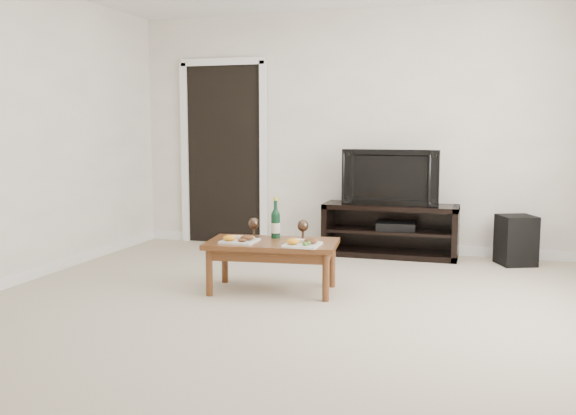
# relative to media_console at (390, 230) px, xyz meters

# --- Properties ---
(floor) EXTENTS (5.50, 5.50, 0.00)m
(floor) POSITION_rel_media_console_xyz_m (-0.42, -2.50, -0.28)
(floor) COLOR #BAAF95
(floor) RESTS_ON ground
(back_wall) EXTENTS (5.00, 0.04, 2.60)m
(back_wall) POSITION_rel_media_console_xyz_m (-0.42, 0.27, 1.02)
(back_wall) COLOR white
(back_wall) RESTS_ON ground
(doorway) EXTENTS (0.90, 0.02, 2.05)m
(doorway) POSITION_rel_media_console_xyz_m (-1.97, 0.24, 0.75)
(doorway) COLOR black
(doorway) RESTS_ON ground
(media_console) EXTENTS (1.39, 0.45, 0.55)m
(media_console) POSITION_rel_media_console_xyz_m (0.00, 0.00, 0.00)
(media_console) COLOR black
(media_console) RESTS_ON ground
(television) EXTENTS (1.00, 0.16, 0.58)m
(television) POSITION_rel_media_console_xyz_m (-0.00, 0.00, 0.56)
(television) COLOR black
(television) RESTS_ON media_console
(av_receiver) EXTENTS (0.43, 0.34, 0.08)m
(av_receiver) POSITION_rel_media_console_xyz_m (0.06, -0.01, 0.05)
(av_receiver) COLOR black
(av_receiver) RESTS_ON media_console
(subwoofer) EXTENTS (0.43, 0.43, 0.49)m
(subwoofer) POSITION_rel_media_console_xyz_m (1.25, -0.07, -0.03)
(subwoofer) COLOR black
(subwoofer) RESTS_ON ground
(coffee_table) EXTENTS (1.12, 0.70, 0.42)m
(coffee_table) POSITION_rel_media_console_xyz_m (-0.73, -1.75, -0.07)
(coffee_table) COLOR brown
(coffee_table) RESTS_ON ground
(plate_left) EXTENTS (0.27, 0.27, 0.07)m
(plate_left) POSITION_rel_media_console_xyz_m (-0.97, -1.86, 0.18)
(plate_left) COLOR white
(plate_left) RESTS_ON coffee_table
(plate_right) EXTENTS (0.27, 0.27, 0.07)m
(plate_right) POSITION_rel_media_console_xyz_m (-0.44, -1.87, 0.18)
(plate_right) COLOR white
(plate_right) RESTS_ON coffee_table
(wine_bottle) EXTENTS (0.07, 0.07, 0.35)m
(wine_bottle) POSITION_rel_media_console_xyz_m (-0.75, -1.59, 0.32)
(wine_bottle) COLOR #0D321D
(wine_bottle) RESTS_ON coffee_table
(goblet_left) EXTENTS (0.09, 0.09, 0.17)m
(goblet_left) POSITION_rel_media_console_xyz_m (-0.94, -1.61, 0.23)
(goblet_left) COLOR #3E2C21
(goblet_left) RESTS_ON coffee_table
(goblet_right) EXTENTS (0.09, 0.09, 0.17)m
(goblet_right) POSITION_rel_media_console_xyz_m (-0.50, -1.62, 0.23)
(goblet_right) COLOR #3E2C21
(goblet_right) RESTS_ON coffee_table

